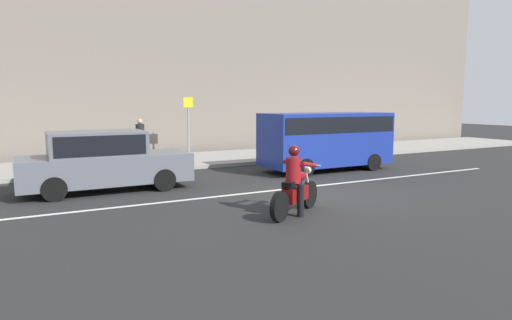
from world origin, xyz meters
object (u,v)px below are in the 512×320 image
(street_sign_post, at_px, (188,121))
(parked_van_cobalt_blue, at_px, (326,137))
(motorcycle_with_rider_crimson, at_px, (295,186))
(parked_sedan_slate_gray, at_px, (103,160))
(pedestrian_bystander, at_px, (140,137))

(street_sign_post, bearing_deg, parked_van_cobalt_blue, -56.58)
(motorcycle_with_rider_crimson, height_order, parked_van_cobalt_blue, parked_van_cobalt_blue)
(parked_sedan_slate_gray, height_order, street_sign_post, street_sign_post)
(parked_sedan_slate_gray, distance_m, pedestrian_bystander, 5.05)
(motorcycle_with_rider_crimson, distance_m, street_sign_post, 10.42)
(parked_sedan_slate_gray, bearing_deg, motorcycle_with_rider_crimson, -54.92)
(pedestrian_bystander, bearing_deg, parked_van_cobalt_blue, -37.05)
(parked_sedan_slate_gray, relative_size, street_sign_post, 1.76)
(motorcycle_with_rider_crimson, height_order, parked_sedan_slate_gray, parked_sedan_slate_gray)
(motorcycle_with_rider_crimson, relative_size, parked_sedan_slate_gray, 0.41)
(parked_van_cobalt_blue, relative_size, pedestrian_bystander, 2.81)
(parked_sedan_slate_gray, bearing_deg, parked_van_cobalt_blue, 1.11)
(parked_sedan_slate_gray, relative_size, pedestrian_bystander, 2.67)
(motorcycle_with_rider_crimson, relative_size, pedestrian_bystander, 1.09)
(parked_van_cobalt_blue, relative_size, parked_sedan_slate_gray, 1.05)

